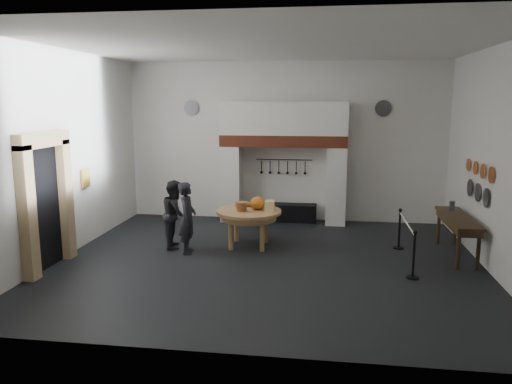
# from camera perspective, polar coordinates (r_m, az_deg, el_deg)

# --- Properties ---
(floor) EXTENTS (9.00, 8.00, 0.02)m
(floor) POSITION_cam_1_polar(r_m,az_deg,el_deg) (10.81, 1.34, -7.98)
(floor) COLOR black
(floor) RESTS_ON ground
(ceiling) EXTENTS (9.00, 8.00, 0.02)m
(ceiling) POSITION_cam_1_polar(r_m,az_deg,el_deg) (10.32, 1.45, 16.47)
(ceiling) COLOR silver
(ceiling) RESTS_ON wall_back
(wall_back) EXTENTS (9.00, 0.02, 4.50)m
(wall_back) POSITION_cam_1_polar(r_m,az_deg,el_deg) (14.29, 3.28, 5.74)
(wall_back) COLOR silver
(wall_back) RESTS_ON floor
(wall_front) EXTENTS (9.00, 0.02, 4.50)m
(wall_front) POSITION_cam_1_polar(r_m,az_deg,el_deg) (6.41, -2.79, -0.03)
(wall_front) COLOR silver
(wall_front) RESTS_ON floor
(wall_left) EXTENTS (0.02, 8.00, 4.50)m
(wall_left) POSITION_cam_1_polar(r_m,az_deg,el_deg) (11.73, -21.06, 4.04)
(wall_left) COLOR silver
(wall_left) RESTS_ON floor
(wall_right) EXTENTS (0.02, 8.00, 4.50)m
(wall_right) POSITION_cam_1_polar(r_m,az_deg,el_deg) (10.77, 25.94, 3.18)
(wall_right) COLOR silver
(wall_right) RESTS_ON floor
(chimney_pier_left) EXTENTS (0.55, 0.70, 2.15)m
(chimney_pier_left) POSITION_cam_1_polar(r_m,az_deg,el_deg) (14.29, -2.79, 0.99)
(chimney_pier_left) COLOR silver
(chimney_pier_left) RESTS_ON floor
(chimney_pier_right) EXTENTS (0.55, 0.70, 2.15)m
(chimney_pier_right) POSITION_cam_1_polar(r_m,az_deg,el_deg) (14.04, 9.12, 0.71)
(chimney_pier_right) COLOR silver
(chimney_pier_right) RESTS_ON floor
(hearth_brick_band) EXTENTS (3.50, 0.72, 0.32)m
(hearth_brick_band) POSITION_cam_1_polar(r_m,az_deg,el_deg) (13.93, 3.16, 5.87)
(hearth_brick_band) COLOR #9E442B
(hearth_brick_band) RESTS_ON chimney_pier_left
(chimney_hood) EXTENTS (3.50, 0.70, 0.90)m
(chimney_hood) POSITION_cam_1_polar(r_m,az_deg,el_deg) (13.90, 3.18, 8.38)
(chimney_hood) COLOR silver
(chimney_hood) RESTS_ON hearth_brick_band
(iron_range) EXTENTS (1.90, 0.45, 0.50)m
(iron_range) POSITION_cam_1_polar(r_m,az_deg,el_deg) (14.31, 3.10, -2.36)
(iron_range) COLOR black
(iron_range) RESTS_ON floor
(utensil_rail) EXTENTS (1.60, 0.02, 0.02)m
(utensil_rail) POSITION_cam_1_polar(r_m,az_deg,el_deg) (14.26, 3.23, 3.71)
(utensil_rail) COLOR black
(utensil_rail) RESTS_ON wall_back
(door_recess) EXTENTS (0.04, 1.10, 2.50)m
(door_recess) POSITION_cam_1_polar(r_m,az_deg,el_deg) (11.01, -23.09, -1.75)
(door_recess) COLOR black
(door_recess) RESTS_ON floor
(door_jamb_near) EXTENTS (0.22, 0.30, 2.60)m
(door_jamb_near) POSITION_cam_1_polar(r_m,az_deg,el_deg) (10.37, -24.66, -2.29)
(door_jamb_near) COLOR tan
(door_jamb_near) RESTS_ON floor
(door_jamb_far) EXTENTS (0.22, 0.30, 2.60)m
(door_jamb_far) POSITION_cam_1_polar(r_m,az_deg,el_deg) (11.55, -20.95, -0.81)
(door_jamb_far) COLOR tan
(door_jamb_far) RESTS_ON floor
(door_lintel) EXTENTS (0.22, 1.70, 0.30)m
(door_lintel) POSITION_cam_1_polar(r_m,az_deg,el_deg) (10.77, -23.21, 5.53)
(door_lintel) COLOR tan
(door_lintel) RESTS_ON door_jamb_near
(wall_plaque) EXTENTS (0.05, 0.34, 0.44)m
(wall_plaque) POSITION_cam_1_polar(r_m,az_deg,el_deg) (12.49, -18.90, 1.51)
(wall_plaque) COLOR gold
(wall_plaque) RESTS_ON wall_left
(work_table) EXTENTS (1.80, 1.80, 0.07)m
(work_table) POSITION_cam_1_polar(r_m,az_deg,el_deg) (11.72, -0.83, -2.25)
(work_table) COLOR tan
(work_table) RESTS_ON floor
(pumpkin) EXTENTS (0.36, 0.36, 0.31)m
(pumpkin) POSITION_cam_1_polar(r_m,az_deg,el_deg) (11.75, 0.21, -1.27)
(pumpkin) COLOR #CB5D1C
(pumpkin) RESTS_ON work_table
(cheese_block_big) EXTENTS (0.22, 0.22, 0.24)m
(cheese_block_big) POSITION_cam_1_polar(r_m,az_deg,el_deg) (11.58, 1.58, -1.63)
(cheese_block_big) COLOR #E4CE88
(cheese_block_big) RESTS_ON work_table
(cheese_block_small) EXTENTS (0.18, 0.18, 0.20)m
(cheese_block_small) POSITION_cam_1_polar(r_m,az_deg,el_deg) (11.87, 1.64, -1.43)
(cheese_block_small) COLOR #FBF696
(cheese_block_small) RESTS_ON work_table
(wicker_basket) EXTENTS (0.37, 0.37, 0.22)m
(wicker_basket) POSITION_cam_1_polar(r_m,az_deg,el_deg) (11.57, -1.68, -1.69)
(wicker_basket) COLOR #A16E3B
(wicker_basket) RESTS_ON work_table
(bread_loaf) EXTENTS (0.31, 0.18, 0.13)m
(bread_loaf) POSITION_cam_1_polar(r_m,az_deg,el_deg) (12.05, -1.04, -1.41)
(bread_loaf) COLOR olive
(bread_loaf) RESTS_ON work_table
(visitor_near) EXTENTS (0.47, 0.64, 1.62)m
(visitor_near) POSITION_cam_1_polar(r_m,az_deg,el_deg) (11.33, -7.85, -2.94)
(visitor_near) COLOR black
(visitor_near) RESTS_ON floor
(visitor_far) EXTENTS (0.76, 0.89, 1.59)m
(visitor_far) POSITION_cam_1_polar(r_m,az_deg,el_deg) (11.82, -9.19, -2.50)
(visitor_far) COLOR black
(visitor_far) RESTS_ON floor
(side_table) EXTENTS (0.55, 2.20, 0.06)m
(side_table) POSITION_cam_1_polar(r_m,az_deg,el_deg) (11.84, 22.11, -2.76)
(side_table) COLOR #372914
(side_table) RESTS_ON floor
(pewter_jug) EXTENTS (0.12, 0.12, 0.22)m
(pewter_jug) POSITION_cam_1_polar(r_m,az_deg,el_deg) (12.38, 21.50, -1.50)
(pewter_jug) COLOR #444448
(pewter_jug) RESTS_ON side_table
(copper_pan_a) EXTENTS (0.03, 0.34, 0.34)m
(copper_pan_a) POSITION_cam_1_polar(r_m,az_deg,el_deg) (10.99, 25.31, 1.77)
(copper_pan_a) COLOR #C6662D
(copper_pan_a) RESTS_ON wall_right
(copper_pan_b) EXTENTS (0.03, 0.32, 0.32)m
(copper_pan_b) POSITION_cam_1_polar(r_m,az_deg,el_deg) (11.51, 24.51, 2.18)
(copper_pan_b) COLOR #C6662D
(copper_pan_b) RESTS_ON wall_right
(copper_pan_c) EXTENTS (0.03, 0.30, 0.30)m
(copper_pan_c) POSITION_cam_1_polar(r_m,az_deg,el_deg) (12.03, 23.79, 2.56)
(copper_pan_c) COLOR #C6662D
(copper_pan_c) RESTS_ON wall_right
(copper_pan_d) EXTENTS (0.03, 0.28, 0.28)m
(copper_pan_d) POSITION_cam_1_polar(r_m,az_deg,el_deg) (12.56, 23.13, 2.90)
(copper_pan_d) COLOR #C6662D
(copper_pan_d) RESTS_ON wall_right
(pewter_plate_left) EXTENTS (0.03, 0.40, 0.40)m
(pewter_plate_left) POSITION_cam_1_polar(r_m,az_deg,el_deg) (11.25, 24.81, -0.59)
(pewter_plate_left) COLOR #4C4C51
(pewter_plate_left) RESTS_ON wall_right
(pewter_plate_mid) EXTENTS (0.03, 0.40, 0.40)m
(pewter_plate_mid) POSITION_cam_1_polar(r_m,az_deg,el_deg) (11.82, 24.00, -0.04)
(pewter_plate_mid) COLOR #4C4C51
(pewter_plate_mid) RESTS_ON wall_right
(pewter_plate_right) EXTENTS (0.03, 0.40, 0.40)m
(pewter_plate_right) POSITION_cam_1_polar(r_m,az_deg,el_deg) (12.39, 23.25, 0.46)
(pewter_plate_right) COLOR #4C4C51
(pewter_plate_right) RESTS_ON wall_right
(pewter_plate_back_left) EXTENTS (0.44, 0.03, 0.44)m
(pewter_plate_back_left) POSITION_cam_1_polar(r_m,az_deg,el_deg) (14.68, -7.41, 9.51)
(pewter_plate_back_left) COLOR #4C4C51
(pewter_plate_back_left) RESTS_ON wall_back
(pewter_plate_back_right) EXTENTS (0.44, 0.03, 0.44)m
(pewter_plate_back_right) POSITION_cam_1_polar(r_m,az_deg,el_deg) (14.23, 14.35, 9.25)
(pewter_plate_back_right) COLOR #4C4C51
(pewter_plate_back_right) RESTS_ON wall_back
(barrier_post_near) EXTENTS (0.05, 0.05, 0.90)m
(barrier_post_near) POSITION_cam_1_polar(r_m,az_deg,el_deg) (10.19, 17.59, -6.97)
(barrier_post_near) COLOR black
(barrier_post_near) RESTS_ON floor
(barrier_post_far) EXTENTS (0.05, 0.05, 0.90)m
(barrier_post_far) POSITION_cam_1_polar(r_m,az_deg,el_deg) (12.09, 16.07, -4.17)
(barrier_post_far) COLOR black
(barrier_post_far) RESTS_ON floor
(barrier_rope) EXTENTS (0.04, 2.00, 0.04)m
(barrier_rope) POSITION_cam_1_polar(r_m,az_deg,el_deg) (11.04, 16.87, -3.45)
(barrier_rope) COLOR silver
(barrier_rope) RESTS_ON barrier_post_near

